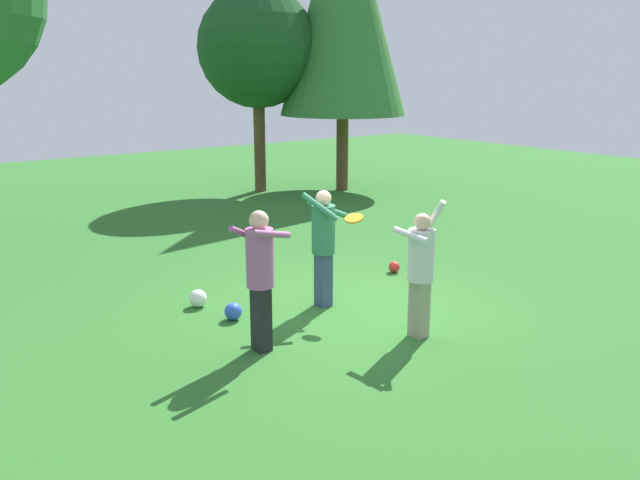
{
  "coord_description": "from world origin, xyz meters",
  "views": [
    {
      "loc": [
        -5.9,
        -7.18,
        3.4
      ],
      "look_at": [
        -0.44,
        0.14,
        1.05
      ],
      "focal_mm": 37.05,
      "sensor_mm": 36.0,
      "label": 1
    }
  ],
  "objects": [
    {
      "name": "frisbee",
      "position": [
        -0.03,
        -0.11,
        1.36
      ],
      "size": [
        0.34,
        0.35,
        0.11
      ],
      "color": "orange"
    },
    {
      "name": "person_thrower",
      "position": [
        -0.02,
        -1.45,
        0.99
      ],
      "size": [
        0.48,
        0.58,
        1.83
      ],
      "rotation": [
        0.0,
        0.0,
        1.58
      ],
      "color": "gray",
      "rests_on": "ground_plane"
    },
    {
      "name": "person_catcher",
      "position": [
        -0.31,
        0.24,
        1.04
      ],
      "size": [
        0.73,
        0.75,
        1.74
      ],
      "rotation": [
        0.0,
        0.0,
        -0.9
      ],
      "color": "#38476B",
      "rests_on": "ground_plane"
    },
    {
      "name": "tree_right",
      "position": [
        4.06,
        9.08,
        4.0
      ],
      "size": [
        3.33,
        3.33,
        5.69
      ],
      "color": "brown",
      "rests_on": "ground_plane"
    },
    {
      "name": "ball_white",
      "position": [
        -1.83,
        1.3,
        0.13
      ],
      "size": [
        0.26,
        0.26,
        0.26
      ],
      "primitive_type": "sphere",
      "color": "white",
      "rests_on": "ground_plane"
    },
    {
      "name": "person_bystander",
      "position": [
        -1.9,
        -0.59,
        1.07
      ],
      "size": [
        0.7,
        0.61,
        1.79
      ],
      "rotation": [
        0.0,
        0.0,
        0.25
      ],
      "color": "black",
      "rests_on": "ground_plane"
    },
    {
      "name": "ball_red",
      "position": [
        1.68,
        0.84,
        0.1
      ],
      "size": [
        0.19,
        0.19,
        0.19
      ],
      "primitive_type": "sphere",
      "color": "red",
      "rests_on": "ground_plane"
    },
    {
      "name": "ground_plane",
      "position": [
        0.0,
        0.0,
        0.0
      ],
      "size": [
        40.0,
        40.0,
        0.0
      ],
      "primitive_type": "plane",
      "color": "#2D6B28"
    },
    {
      "name": "ball_blue",
      "position": [
        -1.68,
        0.53,
        0.12
      ],
      "size": [
        0.25,
        0.25,
        0.25
      ],
      "primitive_type": "sphere",
      "color": "blue",
      "rests_on": "ground_plane"
    }
  ]
}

